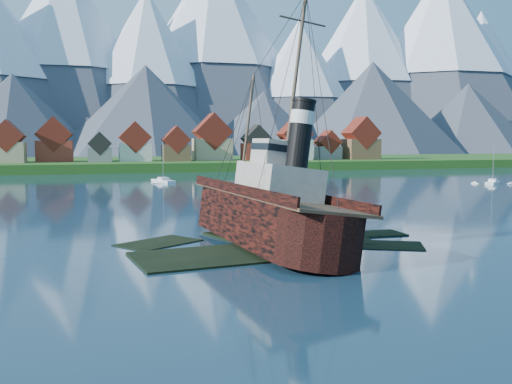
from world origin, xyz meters
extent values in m
plane|color=#183243|center=(0.00, 0.00, 0.00)|extent=(1400.00, 1400.00, 0.00)
cube|color=black|center=(-3.00, -2.00, -0.32)|extent=(19.08, 11.42, 1.00)
cube|color=black|center=(6.00, 4.00, -0.38)|extent=(15.15, 9.76, 1.00)
cube|color=black|center=(2.00, 9.00, -0.28)|extent=(11.45, 9.06, 1.00)
cube|color=black|center=(12.00, -1.00, -0.42)|extent=(10.27, 8.34, 1.00)
cube|color=black|center=(-9.00, 6.00, -0.40)|extent=(9.42, 8.68, 1.00)
cube|color=black|center=(15.00, 5.00, -0.35)|extent=(6.00, 4.00, 1.00)
cube|color=#1B4112|center=(0.00, 170.00, 0.00)|extent=(600.00, 80.00, 3.20)
cube|color=#3F3D38|center=(0.00, 132.00, 0.00)|extent=(600.00, 2.50, 2.00)
cube|color=tan|center=(-43.00, 150.00, 6.40)|extent=(10.50, 9.00, 6.80)
cube|color=maroon|center=(-43.00, 150.00, 11.69)|extent=(10.69, 9.18, 10.69)
cube|color=maroon|center=(-29.00, 156.00, 6.60)|extent=(12.00, 8.50, 7.20)
cube|color=maroon|center=(-29.00, 156.00, 12.36)|extent=(12.22, 8.67, 12.22)
cube|color=slate|center=(-14.00, 151.00, 5.40)|extent=(8.00, 7.00, 4.80)
cube|color=black|center=(-14.00, 151.00, 9.24)|extent=(8.15, 7.14, 8.15)
cube|color=beige|center=(-2.00, 154.00, 6.20)|extent=(11.00, 9.50, 6.40)
cube|color=maroon|center=(-2.00, 154.00, 11.38)|extent=(11.20, 9.69, 11.20)
cube|color=brown|center=(12.00, 150.00, 5.90)|extent=(9.50, 8.00, 5.80)
cube|color=maroon|center=(12.00, 150.00, 10.51)|extent=(9.67, 8.16, 9.67)
cube|color=tan|center=(26.00, 155.00, 7.00)|extent=(13.50, 10.00, 8.00)
cube|color=maroon|center=(26.00, 155.00, 13.43)|extent=(13.75, 10.20, 13.75)
cube|color=maroon|center=(42.00, 152.00, 6.10)|extent=(10.00, 8.50, 6.20)
cube|color=black|center=(42.00, 152.00, 11.00)|extent=(10.18, 8.67, 10.18)
cube|color=beige|center=(56.00, 149.00, 6.75)|extent=(11.50, 9.00, 7.50)
cube|color=maroon|center=(56.00, 149.00, 12.57)|extent=(11.71, 9.18, 11.71)
cube|color=slate|center=(71.00, 153.00, 5.50)|extent=(9.00, 7.50, 5.00)
cube|color=maroon|center=(71.00, 153.00, 9.62)|extent=(9.16, 7.65, 9.16)
cube|color=brown|center=(84.00, 151.00, 6.90)|extent=(12.50, 10.00, 7.80)
cube|color=maroon|center=(84.00, 151.00, 13.05)|extent=(12.73, 10.20, 12.73)
cone|color=#2D333D|center=(-40.00, 495.00, 88.00)|extent=(210.00, 210.00, 180.00)
cone|color=white|center=(-40.00, 495.00, 124.00)|extent=(130.20, 130.20, 108.00)
cone|color=#2D333D|center=(30.00, 470.00, 70.50)|extent=(170.00, 170.00, 145.00)
cone|color=white|center=(30.00, 470.00, 99.50)|extent=(105.40, 105.40, 87.00)
cone|color=#2D333D|center=(100.00, 515.00, 98.00)|extent=(240.00, 240.00, 200.00)
cone|color=white|center=(100.00, 515.00, 138.00)|extent=(148.80, 148.80, 120.00)
cone|color=#2D333D|center=(170.00, 460.00, 60.50)|extent=(150.00, 150.00, 125.00)
cone|color=white|center=(170.00, 460.00, 85.50)|extent=(93.00, 93.00, 75.00)
cone|color=#2D333D|center=(250.00, 490.00, 83.00)|extent=(200.00, 200.00, 170.00)
cone|color=white|center=(250.00, 490.00, 117.00)|extent=(124.00, 124.00, 102.00)
cone|color=#2D333D|center=(330.00, 475.00, 93.00)|extent=(230.00, 230.00, 190.00)
cone|color=white|center=(330.00, 475.00, 131.00)|extent=(142.60, 142.60, 114.00)
cone|color=#2D333D|center=(400.00, 505.00, 75.50)|extent=(180.00, 180.00, 155.00)
cone|color=white|center=(400.00, 505.00, 106.50)|extent=(111.60, 111.60, 93.00)
cone|color=#2D333D|center=(-70.00, 374.00, 27.00)|extent=(120.00, 120.00, 58.00)
cone|color=#2D333D|center=(20.00, 369.00, 31.00)|extent=(136.00, 136.00, 66.00)
cone|color=#2D333D|center=(110.00, 373.00, 23.00)|extent=(110.00, 110.00, 50.00)
cone|color=#2D333D|center=(200.00, 370.00, 35.50)|extent=(150.00, 150.00, 75.00)
cone|color=#2D333D|center=(290.00, 371.00, 28.00)|extent=(124.00, 124.00, 60.00)
cube|color=black|center=(1.20, 2.40, 2.44)|extent=(7.62, 21.96, 4.57)
cone|color=black|center=(1.20, 16.65, 2.44)|extent=(7.62, 7.62, 7.62)
cylinder|color=black|center=(1.20, -8.58, 2.44)|extent=(7.62, 7.62, 4.57)
cube|color=#4C3826|center=(1.20, 2.40, 4.83)|extent=(7.47, 28.97, 0.27)
cube|color=black|center=(-2.46, 2.40, 5.32)|extent=(0.22, 28.05, 0.98)
cube|color=black|center=(4.86, 2.40, 5.32)|extent=(0.22, 28.05, 0.98)
cube|color=#ADA89E|center=(1.20, 0.77, 6.47)|extent=(5.66, 9.26, 3.27)
cube|color=#ADA89E|center=(1.20, 1.86, 9.30)|extent=(3.92, 4.36, 2.40)
cylinder|color=black|center=(1.20, -2.83, 11.15)|extent=(2.07, 2.07, 6.10)
cylinder|color=silver|center=(1.20, -2.83, 12.67)|extent=(2.18, 2.18, 1.20)
cylinder|color=#473828|center=(1.20, 11.11, 11.48)|extent=(0.30, 0.30, 13.07)
cylinder|color=#473828|center=(1.20, -0.32, 17.58)|extent=(0.35, 0.35, 14.16)
cube|color=white|center=(75.82, 63.18, 0.09)|extent=(7.01, 6.39, 1.07)
cube|color=white|center=(75.82, 63.18, 0.94)|extent=(2.71, 2.66, 0.63)
cylinder|color=gray|center=(75.82, 63.18, 5.28)|extent=(0.13, 0.13, 9.30)
cube|color=white|center=(0.77, 90.03, 0.09)|extent=(5.28, 9.29, 1.09)
cube|color=white|center=(0.77, 90.03, 0.95)|extent=(2.75, 3.08, 0.63)
cylinder|color=gray|center=(0.77, 90.03, 5.35)|extent=(0.13, 0.13, 9.43)
camera|label=1|loc=(-14.80, -52.08, 10.55)|focal=40.00mm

